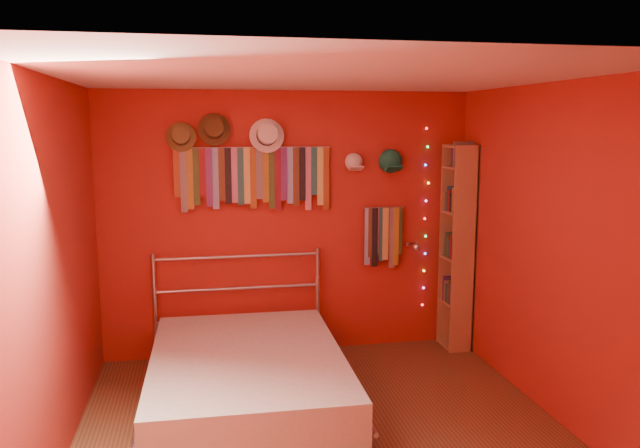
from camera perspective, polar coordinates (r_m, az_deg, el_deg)
ground at (r=4.68m, az=0.45°, el=-18.81°), size 3.50×3.50×0.00m
back_wall at (r=5.93m, az=-2.86°, el=-0.02°), size 3.50×0.02×2.50m
right_wall at (r=4.89m, az=21.05°, el=-2.60°), size 0.02×3.50×2.50m
left_wall at (r=4.26m, az=-23.34°, el=-4.40°), size 0.02×3.50×2.50m
ceiling at (r=4.14m, az=0.50°, el=13.39°), size 3.50×3.50×0.02m
tie_rack at (r=5.77m, az=-6.05°, el=4.46°), size 1.45×0.03×0.60m
small_tie_rack at (r=6.08m, az=5.82°, el=-0.89°), size 0.40×0.03×0.60m
fedora_olive at (r=5.71m, az=-12.60°, el=7.85°), size 0.27×0.14×0.26m
fedora_brown at (r=5.71m, az=-9.65°, el=8.59°), size 0.30×0.16×0.29m
fedora_white at (r=5.73m, az=-4.86°, el=8.13°), size 0.32×0.17×0.31m
cap_white at (r=5.93m, az=3.10°, el=5.66°), size 0.18×0.22×0.18m
cap_green at (r=6.03m, az=6.45°, el=5.72°), size 0.20×0.25×0.20m
fairy_lights at (r=6.22m, az=9.61°, el=0.49°), size 0.06×0.02×1.78m
reading_lamp at (r=6.01m, az=8.69°, el=-2.06°), size 0.08×0.32×0.10m
bookshelf at (r=6.22m, az=12.77°, el=-1.99°), size 0.25×0.34×2.00m
bed at (r=5.03m, az=-6.65°, el=-13.79°), size 1.58×2.14×1.03m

